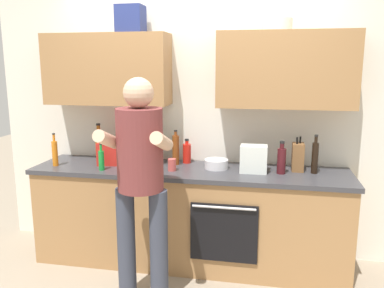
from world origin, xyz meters
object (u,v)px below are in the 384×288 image
bottle_juice (55,153)px  grocery_bag_produce (254,159)px  bottle_wine (281,160)px  knife_block (298,157)px  bottle_soda (101,160)px  bottle_hotsauce (187,153)px  bottle_vinegar (176,150)px  potted_herb (152,145)px  cup_ceramic (172,165)px  bottle_syrup (99,145)px  grocery_bag_crisps (111,153)px  person_standing (140,174)px  bottle_oil (140,157)px  bottle_soy (315,157)px  mixing_bowl (216,164)px

bottle_juice → grocery_bag_produce: bearing=4.0°
bottle_wine → knife_block: knife_block is taller
bottle_juice → bottle_soda: 0.49m
bottle_hotsauce → knife_block: bearing=-5.2°
bottle_vinegar → bottle_juice: bearing=-166.5°
potted_herb → grocery_bag_produce: size_ratio=1.30×
bottle_soda → bottle_juice: bearing=172.7°
bottle_hotsauce → potted_herb: (-0.31, -0.10, 0.08)m
bottle_soda → cup_ceramic: bearing=9.0°
knife_block → bottle_syrup: bearing=179.0°
knife_block → grocery_bag_crisps: knife_block is taller
person_standing → bottle_oil: person_standing is taller
cup_ceramic → bottle_wine: bearing=5.0°
bottle_soda → grocery_bag_produce: bottle_soda is taller
bottle_oil → bottle_wine: bottle_oil is taller
bottle_soy → mixing_bowl: (-0.85, 0.00, -0.10)m
cup_ceramic → grocery_bag_produce: bearing=7.3°
bottle_oil → bottle_wine: bearing=7.2°
person_standing → bottle_juice: 1.15m
bottle_syrup → bottle_oil: 0.61m
person_standing → bottle_juice: size_ratio=5.68×
bottle_hotsauce → bottle_soy: 1.16m
bottle_hotsauce → bottle_wine: (0.87, -0.22, 0.02)m
bottle_oil → grocery_bag_produce: size_ratio=1.22×
bottle_wine → bottle_soda: size_ratio=1.18×
grocery_bag_produce → person_standing: bearing=-139.5°
mixing_bowl → bottle_hotsauce: bearing=153.6°
bottle_juice → bottle_soda: size_ratio=1.27×
mixing_bowl → grocery_bag_crisps: bearing=-178.5°
bottle_soda → bottle_hotsauce: bearing=30.1°
potted_herb → grocery_bag_produce: potted_herb is taller
bottle_juice → bottle_oil: bearing=-2.3°
person_standing → knife_block: person_standing is taller
bottle_syrup → potted_herb: bearing=-3.8°
cup_ceramic → mixing_bowl: (0.37, 0.15, -0.01)m
knife_block → bottle_juice: bearing=-173.6°
bottle_vinegar → knife_block: (1.10, -0.01, -0.02)m
bottle_oil → bottle_soda: bearing=-175.4°
mixing_bowl → grocery_bag_crisps: size_ratio=0.90×
mixing_bowl → grocery_bag_crisps: grocery_bag_crisps is taller
bottle_syrup → knife_block: 1.87m
grocery_bag_produce → mixing_bowl: bearing=169.6°
bottle_juice → bottle_soy: (2.32, 0.19, 0.02)m
bottle_hotsauce → mixing_bowl: bottle_hotsauce is taller
bottle_wine → bottle_vinegar: bearing=171.7°
bottle_syrup → bottle_juice: size_ratio=1.19×
person_standing → bottle_wine: (1.04, 0.68, -0.01)m
bottle_juice → knife_block: same height
bottle_oil → bottle_vinegar: size_ratio=0.89×
bottle_juice → bottle_vinegar: (1.08, 0.26, 0.02)m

